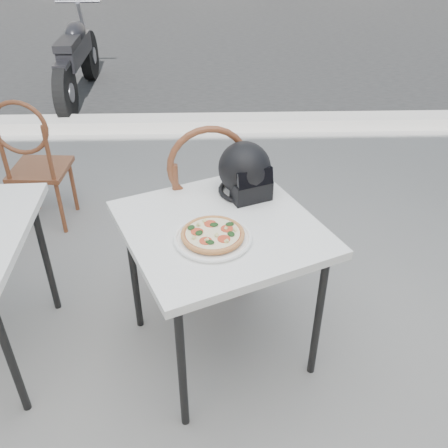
{
  "coord_description": "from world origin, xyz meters",
  "views": [
    {
      "loc": [
        -0.06,
        -1.82,
        2.07
      ],
      "look_at": [
        -0.01,
        -0.02,
        0.85
      ],
      "focal_mm": 40.0,
      "sensor_mm": 36.0,
      "label": 1
    }
  ],
  "objects_px": {
    "plate": "(213,238)",
    "cafe_chair_main": "(206,204)",
    "motorcycle": "(77,60)",
    "helmet": "(245,172)",
    "pizza": "(213,234)",
    "cafe_chair_side": "(33,158)",
    "cafe_table_main": "(221,238)"
  },
  "relations": [
    {
      "from": "cafe_chair_main",
      "to": "cafe_chair_side",
      "type": "xyz_separation_m",
      "value": [
        -1.17,
        0.74,
        -0.07
      ]
    },
    {
      "from": "cafe_table_main",
      "to": "plate",
      "type": "bearing_deg",
      "value": -107.32
    },
    {
      "from": "pizza",
      "to": "cafe_chair_main",
      "type": "distance_m",
      "value": 0.62
    },
    {
      "from": "plate",
      "to": "motorcycle",
      "type": "xyz_separation_m",
      "value": [
        -1.51,
        4.03,
        -0.38
      ]
    },
    {
      "from": "pizza",
      "to": "helmet",
      "type": "height_order",
      "value": "helmet"
    },
    {
      "from": "helmet",
      "to": "cafe_chair_main",
      "type": "xyz_separation_m",
      "value": [
        -0.2,
        0.18,
        -0.29
      ]
    },
    {
      "from": "cafe_chair_main",
      "to": "cafe_chair_side",
      "type": "distance_m",
      "value": 1.39
    },
    {
      "from": "cafe_chair_side",
      "to": "helmet",
      "type": "bearing_deg",
      "value": 149.68
    },
    {
      "from": "cafe_table_main",
      "to": "helmet",
      "type": "bearing_deg",
      "value": 65.65
    },
    {
      "from": "cafe_chair_main",
      "to": "motorcycle",
      "type": "xyz_separation_m",
      "value": [
        -1.48,
        3.45,
        -0.19
      ]
    },
    {
      "from": "pizza",
      "to": "motorcycle",
      "type": "distance_m",
      "value": 4.32
    },
    {
      "from": "pizza",
      "to": "motorcycle",
      "type": "bearing_deg",
      "value": 110.59
    },
    {
      "from": "cafe_chair_main",
      "to": "pizza",
      "type": "bearing_deg",
      "value": 82.32
    },
    {
      "from": "plate",
      "to": "cafe_chair_main",
      "type": "distance_m",
      "value": 0.61
    },
    {
      "from": "plate",
      "to": "pizza",
      "type": "bearing_deg",
      "value": 87.05
    },
    {
      "from": "helmet",
      "to": "cafe_chair_side",
      "type": "bearing_deg",
      "value": 124.24
    },
    {
      "from": "helmet",
      "to": "cafe_chair_main",
      "type": "height_order",
      "value": "cafe_chair_main"
    },
    {
      "from": "plate",
      "to": "cafe_chair_main",
      "type": "bearing_deg",
      "value": 93.54
    },
    {
      "from": "cafe_chair_main",
      "to": "motorcycle",
      "type": "bearing_deg",
      "value": -78.03
    },
    {
      "from": "cafe_table_main",
      "to": "cafe_chair_side",
      "type": "relative_size",
      "value": 1.12
    },
    {
      "from": "plate",
      "to": "helmet",
      "type": "distance_m",
      "value": 0.44
    },
    {
      "from": "plate",
      "to": "pizza",
      "type": "xyz_separation_m",
      "value": [
        0.0,
        0.0,
        0.02
      ]
    },
    {
      "from": "pizza",
      "to": "cafe_chair_main",
      "type": "relative_size",
      "value": 0.3
    },
    {
      "from": "cafe_chair_main",
      "to": "plate",
      "type": "bearing_deg",
      "value": 82.31
    },
    {
      "from": "pizza",
      "to": "helmet",
      "type": "relative_size",
      "value": 0.97
    },
    {
      "from": "cafe_chair_side",
      "to": "motorcycle",
      "type": "xyz_separation_m",
      "value": [
        -0.31,
        2.71,
        -0.12
      ]
    },
    {
      "from": "cafe_table_main",
      "to": "cafe_chair_side",
      "type": "xyz_separation_m",
      "value": [
        -1.24,
        1.2,
        -0.18
      ]
    },
    {
      "from": "cafe_table_main",
      "to": "pizza",
      "type": "bearing_deg",
      "value": -107.34
    },
    {
      "from": "plate",
      "to": "cafe_chair_main",
      "type": "height_order",
      "value": "cafe_chair_main"
    },
    {
      "from": "plate",
      "to": "cafe_chair_main",
      "type": "relative_size",
      "value": 0.37
    },
    {
      "from": "cafe_chair_side",
      "to": "motorcycle",
      "type": "height_order",
      "value": "cafe_chair_side"
    },
    {
      "from": "pizza",
      "to": "helmet",
      "type": "distance_m",
      "value": 0.44
    }
  ]
}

